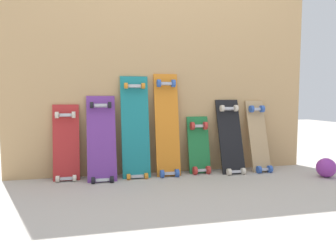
{
  "coord_description": "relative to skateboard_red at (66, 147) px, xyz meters",
  "views": [
    {
      "loc": [
        -0.62,
        -2.7,
        0.67
      ],
      "look_at": [
        0.0,
        -0.07,
        0.43
      ],
      "focal_mm": 33.81,
      "sensor_mm": 36.0,
      "label": 1
    }
  ],
  "objects": [
    {
      "name": "skateboard_green",
      "position": [
        1.14,
        -0.01,
        -0.05
      ],
      "size": [
        0.2,
        0.19,
        0.56
      ],
      "color": "#1E7238",
      "rests_on": "ground"
    },
    {
      "name": "skateboard_natural",
      "position": [
        1.7,
        -0.05,
        0.02
      ],
      "size": [
        0.18,
        0.27,
        0.71
      ],
      "color": "tan",
      "rests_on": "ground"
    },
    {
      "name": "plywood_wall_panel",
      "position": [
        0.84,
        0.09,
        0.53
      ],
      "size": [
        2.7,
        0.04,
        1.61
      ],
      "primitive_type": "cube",
      "color": "tan",
      "rests_on": "ground"
    },
    {
      "name": "rubber_ball",
      "position": [
        2.13,
        -0.42,
        -0.19
      ],
      "size": [
        0.16,
        0.16,
        0.16
      ],
      "primitive_type": "sphere",
      "color": "purple",
      "rests_on": "ground"
    },
    {
      "name": "skateboard_teal",
      "position": [
        0.57,
        -0.02,
        0.12
      ],
      "size": [
        0.24,
        0.22,
        0.93
      ],
      "color": "#197A7F",
      "rests_on": "ground"
    },
    {
      "name": "skateboard_purple",
      "position": [
        0.28,
        -0.06,
        0.03
      ],
      "size": [
        0.23,
        0.28,
        0.76
      ],
      "color": "#6B338C",
      "rests_on": "ground"
    },
    {
      "name": "skateboard_orange",
      "position": [
        0.84,
        -0.02,
        0.13
      ],
      "size": [
        0.21,
        0.23,
        0.94
      ],
      "color": "orange",
      "rests_on": "ground"
    },
    {
      "name": "ground_plane",
      "position": [
        0.84,
        0.02,
        -0.27
      ],
      "size": [
        12.0,
        12.0,
        0.0
      ],
      "primitive_type": "plane",
      "color": "#B2AAA0"
    },
    {
      "name": "skateboard_red",
      "position": [
        0.0,
        0.0,
        0.0
      ],
      "size": [
        0.21,
        0.18,
        0.68
      ],
      "color": "#B22626",
      "rests_on": "ground"
    },
    {
      "name": "skateboard_black",
      "position": [
        1.42,
        -0.05,
        0.02
      ],
      "size": [
        0.22,
        0.28,
        0.72
      ],
      "color": "black",
      "rests_on": "ground"
    }
  ]
}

